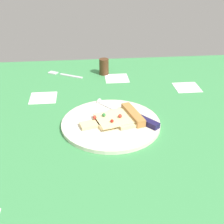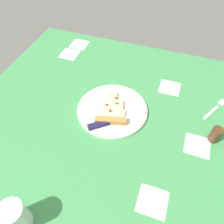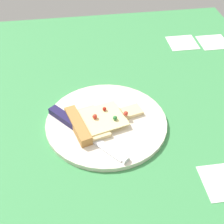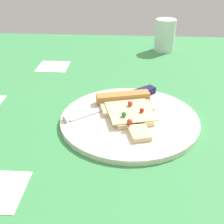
# 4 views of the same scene
# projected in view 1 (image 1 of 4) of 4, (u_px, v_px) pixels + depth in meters

# --- Properties ---
(ground_plane) EXTENTS (1.16, 1.16, 0.03)m
(ground_plane) POSITION_uv_depth(u_px,v_px,m) (138.00, 128.00, 0.91)
(ground_plane) COLOR #3D8C4C
(ground_plane) RESTS_ON ground
(plate) EXTENTS (0.29, 0.29, 0.01)m
(plate) POSITION_uv_depth(u_px,v_px,m) (111.00, 124.00, 0.89)
(plate) COLOR silver
(plate) RESTS_ON ground_plane
(pizza_slice) EXTENTS (0.19, 0.13, 0.02)m
(pizza_slice) POSITION_uv_depth(u_px,v_px,m) (119.00, 118.00, 0.89)
(pizza_slice) COLOR beige
(pizza_slice) RESTS_ON plate
(knife) EXTENTS (0.17, 0.20, 0.02)m
(knife) POSITION_uv_depth(u_px,v_px,m) (132.00, 116.00, 0.91)
(knife) COLOR silver
(knife) RESTS_ON plate
(pepper_shaker) EXTENTS (0.04, 0.04, 0.06)m
(pepper_shaker) POSITION_uv_depth(u_px,v_px,m) (104.00, 67.00, 1.23)
(pepper_shaker) COLOR #4C2D19
(pepper_shaker) RESTS_ON ground_plane
(fork) EXTENTS (0.14, 0.09, 0.01)m
(fork) POSITION_uv_depth(u_px,v_px,m) (63.00, 74.00, 1.23)
(fork) COLOR silver
(fork) RESTS_ON ground_plane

